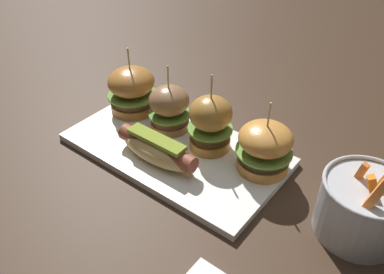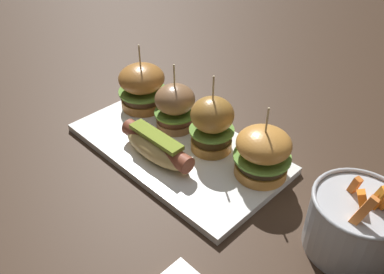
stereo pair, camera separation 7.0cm
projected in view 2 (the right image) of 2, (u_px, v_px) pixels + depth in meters
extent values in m
plane|color=#382619|center=(177.00, 151.00, 0.76)|extent=(3.00, 3.00, 0.00)
cube|color=white|center=(177.00, 148.00, 0.75)|extent=(0.41, 0.22, 0.01)
ellipsoid|color=tan|center=(158.00, 148.00, 0.71)|extent=(0.15, 0.06, 0.04)
cylinder|color=brown|center=(158.00, 146.00, 0.70)|extent=(0.16, 0.03, 0.03)
cube|color=olive|center=(157.00, 137.00, 0.69)|extent=(0.12, 0.03, 0.01)
cylinder|color=#B06F30|center=(144.00, 102.00, 0.85)|extent=(0.09, 0.09, 0.02)
cylinder|color=brown|center=(143.00, 95.00, 0.84)|extent=(0.09, 0.09, 0.02)
cylinder|color=#6B9E3D|center=(143.00, 91.00, 0.84)|extent=(0.10, 0.10, 0.00)
ellipsoid|color=#B06F30|center=(142.00, 78.00, 0.82)|extent=(0.10, 0.10, 0.06)
cylinder|color=tan|center=(140.00, 59.00, 0.79)|extent=(0.00, 0.00, 0.06)
cylinder|color=#8E6441|center=(176.00, 123.00, 0.79)|extent=(0.08, 0.08, 0.02)
cylinder|color=brown|center=(175.00, 116.00, 0.78)|extent=(0.07, 0.07, 0.01)
cylinder|color=#609338|center=(175.00, 112.00, 0.78)|extent=(0.08, 0.08, 0.00)
ellipsoid|color=#8E6441|center=(175.00, 99.00, 0.76)|extent=(0.08, 0.08, 0.06)
cylinder|color=tan|center=(174.00, 79.00, 0.73)|extent=(0.00, 0.00, 0.06)
cylinder|color=#A87431|center=(211.00, 144.00, 0.74)|extent=(0.08, 0.08, 0.02)
cylinder|color=#3E2B13|center=(212.00, 135.00, 0.72)|extent=(0.07, 0.07, 0.02)
cylinder|color=#6B9E3D|center=(212.00, 130.00, 0.72)|extent=(0.08, 0.08, 0.00)
ellipsoid|color=#A87431|center=(212.00, 115.00, 0.70)|extent=(0.08, 0.08, 0.06)
cylinder|color=tan|center=(213.00, 92.00, 0.67)|extent=(0.00, 0.00, 0.06)
cylinder|color=#CD873A|center=(260.00, 169.00, 0.68)|extent=(0.09, 0.09, 0.02)
cylinder|color=#3D2D19|center=(262.00, 161.00, 0.67)|extent=(0.08, 0.08, 0.02)
cylinder|color=#6B9E3D|center=(262.00, 156.00, 0.66)|extent=(0.10, 0.10, 0.00)
ellipsoid|color=#CD873A|center=(264.00, 144.00, 0.65)|extent=(0.09, 0.09, 0.05)
cylinder|color=tan|center=(267.00, 124.00, 0.62)|extent=(0.00, 0.00, 0.06)
cylinder|color=#B7BABF|center=(353.00, 225.00, 0.55)|extent=(0.13, 0.13, 0.09)
torus|color=#B7BABF|center=(362.00, 201.00, 0.52)|extent=(0.13, 0.13, 0.01)
cube|color=orange|center=(376.00, 202.00, 0.52)|extent=(0.03, 0.05, 0.09)
cube|color=orange|center=(356.00, 219.00, 0.50)|extent=(0.03, 0.03, 0.08)
cube|color=orange|center=(382.00, 205.00, 0.52)|extent=(0.04, 0.03, 0.08)
cube|color=orange|center=(373.00, 205.00, 0.53)|extent=(0.03, 0.02, 0.07)
cube|color=orange|center=(364.00, 209.00, 0.52)|extent=(0.03, 0.03, 0.06)
cube|color=orange|center=(349.00, 193.00, 0.55)|extent=(0.02, 0.01, 0.06)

